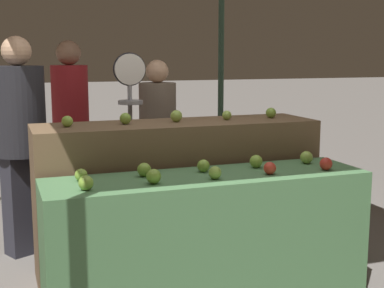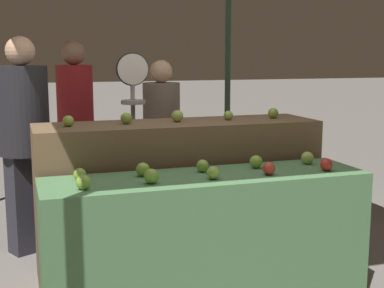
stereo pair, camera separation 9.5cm
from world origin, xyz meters
TOP-DOWN VIEW (x-y plane):
  - display_counter_front at (0.00, 0.00)m, footprint 2.03×0.55m
  - display_counter_back at (0.00, 0.60)m, footprint 2.03×0.55m
  - apple_front_0 at (-0.77, -0.12)m, footprint 0.08×0.08m
  - apple_front_1 at (-0.38, -0.10)m, footprint 0.09×0.09m
  - apple_front_2 at (-0.00, -0.11)m, footprint 0.08×0.08m
  - apple_front_3 at (0.37, -0.11)m, footprint 0.08×0.08m
  - apple_front_4 at (0.77, -0.12)m, footprint 0.08×0.08m
  - apple_front_5 at (-0.76, 0.11)m, footprint 0.08×0.08m
  - apple_front_6 at (-0.38, 0.10)m, footprint 0.09×0.09m
  - apple_front_7 at (0.01, 0.10)m, footprint 0.08×0.08m
  - apple_front_8 at (0.38, 0.10)m, footprint 0.09×0.09m
  - apple_front_9 at (0.77, 0.11)m, footprint 0.09×0.09m
  - apple_back_0 at (-0.77, 0.60)m, footprint 0.08×0.08m
  - apple_back_1 at (-0.38, 0.61)m, footprint 0.08×0.08m
  - apple_back_2 at (-0.01, 0.61)m, footprint 0.09×0.09m
  - apple_back_3 at (0.38, 0.60)m, footprint 0.07×0.07m
  - apple_back_4 at (0.75, 0.60)m, footprint 0.08×0.08m
  - produce_scale at (-0.20, 1.22)m, footprint 0.27×0.20m
  - person_vendor_at_scale at (0.14, 1.58)m, footprint 0.37×0.37m
  - person_customer_left at (-0.57, 2.02)m, footprint 0.37×0.37m
  - person_customer_right at (-1.05, 1.34)m, footprint 0.53×0.53m

SIDE VIEW (x-z plane):
  - display_counter_front at x=0.00m, z-range 0.00..0.84m
  - display_counter_back at x=0.00m, z-range 0.00..1.10m
  - apple_front_5 at x=-0.76m, z-range 0.84..0.92m
  - apple_front_2 at x=0.00m, z-range 0.84..0.92m
  - apple_front_3 at x=0.37m, z-range 0.84..0.92m
  - apple_front_7 at x=0.01m, z-range 0.84..0.92m
  - apple_front_4 at x=0.77m, z-range 0.84..0.92m
  - apple_front_0 at x=-0.77m, z-range 0.84..0.93m
  - apple_front_6 at x=-0.38m, z-range 0.84..0.93m
  - apple_front_8 at x=0.38m, z-range 0.84..0.93m
  - apple_front_9 at x=0.77m, z-range 0.84..0.93m
  - apple_front_1 at x=-0.38m, z-range 0.84..0.93m
  - person_vendor_at_scale at x=0.14m, z-range 0.12..1.66m
  - person_customer_right at x=-1.05m, z-range 0.13..1.85m
  - person_customer_left at x=-0.57m, z-range 0.14..1.85m
  - apple_back_3 at x=0.38m, z-range 1.10..1.17m
  - apple_back_0 at x=-0.77m, z-range 1.10..1.18m
  - apple_back_4 at x=0.75m, z-range 1.10..1.18m
  - apple_back_1 at x=-0.38m, z-range 1.10..1.18m
  - apple_back_2 at x=-0.01m, z-range 1.10..1.19m
  - produce_scale at x=-0.20m, z-range 0.36..1.96m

